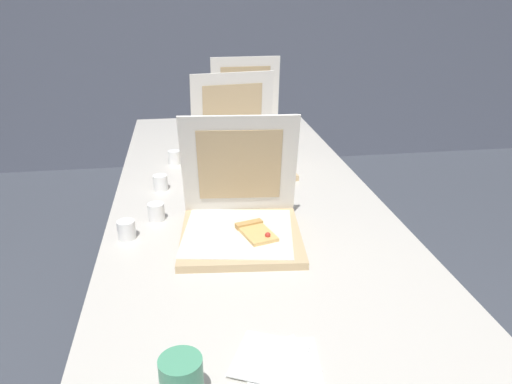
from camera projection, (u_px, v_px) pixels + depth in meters
name	position (u px, v px, depth m)	size (l,w,h in m)	color
wall_back	(203.00, 2.00, 3.82)	(10.00, 0.10, 2.60)	slate
table	(244.00, 201.00, 1.83)	(0.92, 2.23, 0.72)	beige
pizza_box_front	(241.00, 220.00, 1.46)	(0.38, 0.38, 0.36)	tan
pizza_box_middle	(240.00, 155.00, 2.01)	(0.39, 0.40, 0.37)	tan
pizza_box_back	(249.00, 124.00, 2.46)	(0.35, 0.36, 0.37)	tan
cup_white_mid	(160.00, 183.00, 1.80)	(0.05, 0.05, 0.06)	white
cup_white_far	(174.00, 157.00, 2.07)	(0.05, 0.05, 0.06)	white
cup_white_near_center	(156.00, 212.00, 1.57)	(0.05, 0.05, 0.06)	white
cup_white_near_left	(126.00, 230.00, 1.45)	(0.05, 0.05, 0.06)	white
cup_printed_front	(182.00, 383.00, 0.86)	(0.08, 0.08, 0.10)	#4C9E75
napkin_pile	(278.00, 361.00, 0.98)	(0.20, 0.18, 0.01)	white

